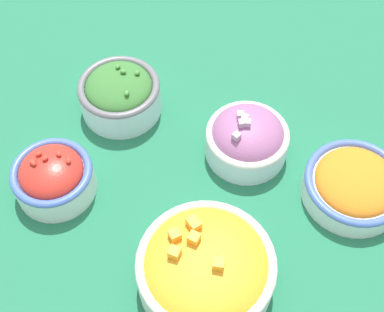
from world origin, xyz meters
The scene contains 6 objects.
ground_plane centered at (0.00, 0.00, 0.00)m, with size 3.00×3.00×0.00m, color #23704C.
bowl_squash centered at (-0.13, 0.12, 0.04)m, with size 0.18×0.18×0.08m.
bowl_broccoli centered at (0.16, -0.01, 0.04)m, with size 0.13×0.13×0.08m.
bowl_red_onion centered at (-0.04, -0.08, 0.03)m, with size 0.12×0.12×0.08m.
bowl_cherry_tomatoes centered at (0.12, 0.16, 0.03)m, with size 0.12×0.12×0.07m.
bowl_carrots centered at (-0.20, -0.12, 0.03)m, with size 0.15×0.15×0.05m.
Camera 1 is at (-0.29, 0.33, 0.68)m, focal length 50.00 mm.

